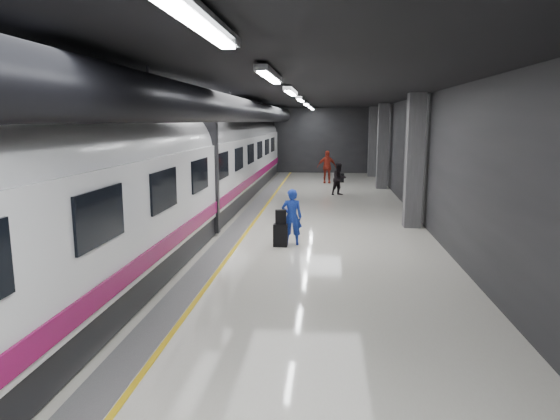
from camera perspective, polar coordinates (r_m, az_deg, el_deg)
name	(u,v)px	position (r m, az deg, el deg)	size (l,w,h in m)	color
ground	(274,237)	(15.66, -0.74, -3.10)	(40.00, 40.00, 0.00)	silver
platform_hall	(268,123)	(16.23, -1.42, 9.96)	(10.02, 40.02, 4.51)	black
train	(170,170)	(16.00, -12.43, 4.46)	(3.05, 38.00, 4.05)	black
traveler_main	(292,217)	(14.55, 1.35, -0.79)	(0.60, 0.40, 1.66)	blue
suitcase_main	(280,235)	(14.42, 0.05, -2.91)	(0.40, 0.25, 0.66)	black
shoulder_bag	(281,217)	(14.33, 0.08, -0.80)	(0.31, 0.17, 0.42)	black
traveler_far_a	(339,179)	(24.56, 6.78, 3.55)	(0.78, 0.61, 1.60)	black
traveler_far_b	(327,167)	(29.34, 5.37, 4.93)	(1.11, 0.46, 1.89)	maroon
suitcase_far	(341,178)	(29.83, 6.97, 3.67)	(0.36, 0.23, 0.53)	black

